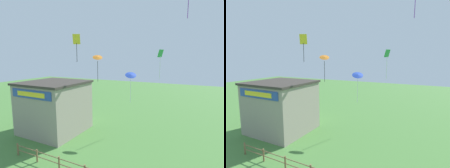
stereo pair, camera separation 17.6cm
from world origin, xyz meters
TOP-DOWN VIEW (x-y plane):
  - seaside_building at (-9.53, 11.69)m, footprint 6.91×6.68m
  - kite_blue_delta at (-1.56, 16.32)m, footprint 1.77×1.72m
  - kite_yellow_diamond at (-5.99, 11.66)m, footprint 0.84×0.67m
  - kite_orange_delta at (-4.38, 13.26)m, footprint 1.46×1.44m
  - kite_green_diamond at (2.50, 13.11)m, footprint 0.53×0.59m

SIDE VIEW (x-z plane):
  - seaside_building at x=-9.53m, z-range 0.01..6.08m
  - kite_blue_delta at x=-1.56m, z-range 4.85..8.62m
  - kite_green_diamond at x=2.50m, z-range 7.33..10.07m
  - kite_orange_delta at x=-4.38m, z-range 7.31..10.36m
  - kite_yellow_diamond at x=-5.99m, z-range 9.00..11.92m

